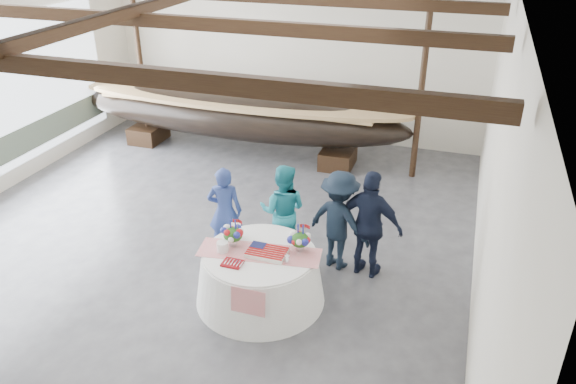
% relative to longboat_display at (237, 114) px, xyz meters
% --- Properties ---
extents(floor, '(10.00, 12.00, 0.01)m').
position_rel_longboat_display_xyz_m(floor, '(0.90, -4.25, -1.04)').
color(floor, '#3D3D42').
rests_on(floor, ground).
extents(wall_back, '(10.00, 0.02, 4.50)m').
position_rel_longboat_display_xyz_m(wall_back, '(0.90, 1.75, 1.21)').
color(wall_back, silver).
rests_on(wall_back, ground).
extents(wall_right, '(0.02, 12.00, 4.50)m').
position_rel_longboat_display_xyz_m(wall_right, '(5.90, -4.25, 1.21)').
color(wall_right, silver).
rests_on(wall_right, ground).
extents(pavilion_structure, '(9.80, 11.76, 4.50)m').
position_rel_longboat_display_xyz_m(pavilion_structure, '(0.90, -3.51, 2.96)').
color(pavilion_structure, black).
rests_on(pavilion_structure, ground).
extents(open_bay, '(0.03, 7.00, 3.20)m').
position_rel_longboat_display_xyz_m(open_bay, '(-4.05, -3.25, 0.79)').
color(open_bay, silver).
rests_on(open_bay, ground).
extents(longboat_display, '(8.68, 1.74, 1.63)m').
position_rel_longboat_display_xyz_m(longboat_display, '(0.00, 0.00, 0.00)').
color(longboat_display, black).
rests_on(longboat_display, ground).
extents(banquet_table, '(2.06, 2.06, 0.88)m').
position_rel_longboat_display_xyz_m(banquet_table, '(2.67, -5.42, -0.60)').
color(banquet_table, white).
rests_on(banquet_table, ground).
extents(tabletop_items, '(1.96, 0.95, 0.40)m').
position_rel_longboat_display_xyz_m(tabletop_items, '(2.67, -5.32, -0.01)').
color(tabletop_items, red).
rests_on(tabletop_items, banquet_table).
extents(guest_woman_blue, '(0.70, 0.55, 1.68)m').
position_rel_longboat_display_xyz_m(guest_woman_blue, '(1.60, -4.32, -0.20)').
color(guest_woman_blue, navy).
rests_on(guest_woman_blue, ground).
extents(guest_woman_teal, '(0.92, 0.76, 1.75)m').
position_rel_longboat_display_xyz_m(guest_woman_teal, '(2.59, -4.05, -0.17)').
color(guest_woman_teal, teal).
rests_on(guest_woman_teal, ground).
extents(guest_man_left, '(1.32, 1.02, 1.79)m').
position_rel_longboat_display_xyz_m(guest_man_left, '(3.61, -4.10, -0.14)').
color(guest_man_left, black).
rests_on(guest_man_left, ground).
extents(guest_man_right, '(1.20, 0.69, 1.92)m').
position_rel_longboat_display_xyz_m(guest_man_right, '(4.15, -4.18, -0.08)').
color(guest_man_right, black).
rests_on(guest_man_right, ground).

